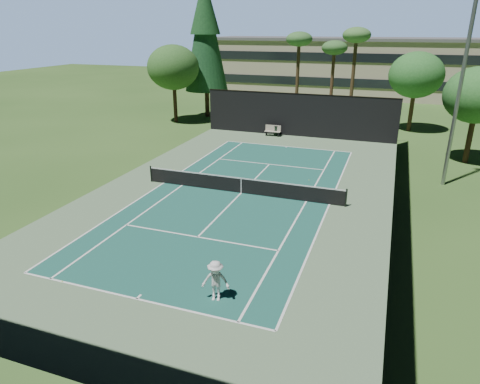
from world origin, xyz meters
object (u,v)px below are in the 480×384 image
(tennis_ball_b, at_px, (188,177))
(park_bench, at_px, (273,130))
(tennis_net, at_px, (241,185))
(player, at_px, (216,281))
(tennis_ball_a, at_px, (62,281))
(tennis_ball_d, at_px, (174,170))
(trash_bin, at_px, (276,131))
(tennis_ball_c, at_px, (309,180))

(tennis_ball_b, relative_size, park_bench, 0.05)
(tennis_net, relative_size, park_bench, 8.60)
(tennis_net, distance_m, player, 11.25)
(park_bench, bearing_deg, tennis_ball_b, -99.29)
(tennis_ball_a, height_order, tennis_ball_d, tennis_ball_d)
(park_bench, relative_size, trash_bin, 1.59)
(tennis_net, bearing_deg, trash_bin, 97.21)
(tennis_ball_a, relative_size, trash_bin, 0.06)
(tennis_net, relative_size, tennis_ball_c, 219.50)
(player, bearing_deg, tennis_ball_c, 76.73)
(tennis_ball_b, bearing_deg, trash_bin, 79.83)
(tennis_ball_a, bearing_deg, tennis_net, 73.56)
(tennis_ball_d, bearing_deg, park_bench, 72.87)
(park_bench, xyz_separation_m, trash_bin, (0.27, 0.30, -0.07))
(tennis_ball_a, bearing_deg, tennis_ball_d, 100.25)
(tennis_ball_b, relative_size, trash_bin, 0.07)
(tennis_net, height_order, park_bench, tennis_net)
(tennis_ball_c, xyz_separation_m, tennis_ball_d, (-9.67, -1.12, 0.01))
(player, relative_size, tennis_ball_d, 22.39)
(tennis_net, height_order, tennis_ball_c, tennis_net)
(player, xyz_separation_m, tennis_ball_d, (-9.00, 13.55, -0.79))
(player, bearing_deg, park_bench, 90.39)
(park_bench, bearing_deg, player, -78.97)
(tennis_ball_a, distance_m, park_bench, 27.23)
(tennis_ball_b, xyz_separation_m, park_bench, (2.25, 13.75, 0.51))
(tennis_ball_d, bearing_deg, player, -56.40)
(player, height_order, tennis_ball_b, player)
(tennis_ball_c, relative_size, park_bench, 0.04)
(tennis_net, relative_size, tennis_ball_a, 216.12)
(tennis_ball_b, xyz_separation_m, tennis_ball_c, (8.03, 2.23, -0.01))
(tennis_ball_a, relative_size, park_bench, 0.04)
(tennis_ball_c, bearing_deg, tennis_ball_a, -114.18)
(park_bench, distance_m, trash_bin, 0.41)
(tennis_ball_d, distance_m, trash_bin, 13.60)
(tennis_ball_c, xyz_separation_m, park_bench, (-5.78, 11.52, 0.52))
(trash_bin, bearing_deg, park_bench, -131.93)
(tennis_ball_a, bearing_deg, trash_bin, 86.81)
(tennis_net, distance_m, tennis_ball_d, 6.72)
(player, xyz_separation_m, tennis_ball_c, (0.67, 14.67, -0.80))
(tennis_ball_a, height_order, park_bench, park_bench)
(tennis_ball_b, distance_m, tennis_ball_d, 1.98)
(tennis_ball_a, bearing_deg, park_bench, 87.34)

